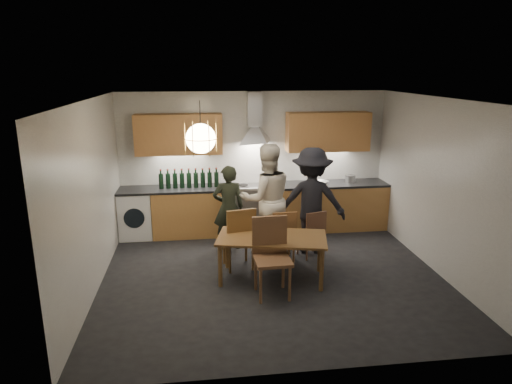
{
  "coord_description": "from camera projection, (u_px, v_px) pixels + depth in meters",
  "views": [
    {
      "loc": [
        -1.04,
        -6.18,
        3.01
      ],
      "look_at": [
        -0.19,
        0.4,
        1.2
      ],
      "focal_mm": 32.0,
      "sensor_mm": 36.0,
      "label": 1
    }
  ],
  "objects": [
    {
      "name": "counter_run",
      "position": [
        257.0,
        209.0,
        8.58
      ],
      "size": [
        5.0,
        0.62,
        0.9
      ],
      "color": "tan",
      "rests_on": "ground"
    },
    {
      "name": "chair_front",
      "position": [
        271.0,
        251.0,
        6.18
      ],
      "size": [
        0.5,
        0.5,
        1.07
      ],
      "rotation": [
        0.0,
        0.0,
        0.04
      ],
      "color": "brown",
      "rests_on": "ground"
    },
    {
      "name": "person_right",
      "position": [
        311.0,
        201.0,
        7.53
      ],
      "size": [
        1.25,
        0.87,
        1.77
      ],
      "primitive_type": "imported",
      "rotation": [
        0.0,
        0.0,
        2.94
      ],
      "color": "black",
      "rests_on": "ground"
    },
    {
      "name": "ground",
      "position": [
        272.0,
        276.0,
        6.83
      ],
      "size": [
        5.0,
        5.0,
        0.0
      ],
      "primitive_type": "plane",
      "color": "black",
      "rests_on": "ground"
    },
    {
      "name": "pendant_lamp",
      "position": [
        201.0,
        139.0,
        6.06
      ],
      "size": [
        0.43,
        0.43,
        0.7
      ],
      "color": "black",
      "rests_on": "ground"
    },
    {
      "name": "wine_bottles",
      "position": [
        189.0,
        178.0,
        8.27
      ],
      "size": [
        1.08,
        0.08,
        0.35
      ],
      "color": "black",
      "rests_on": "counter_run"
    },
    {
      "name": "person_left",
      "position": [
        228.0,
        208.0,
        7.69
      ],
      "size": [
        0.56,
        0.4,
        1.46
      ],
      "primitive_type": "imported",
      "rotation": [
        0.0,
        0.0,
        3.23
      ],
      "color": "black",
      "rests_on": "ground"
    },
    {
      "name": "dining_table",
      "position": [
        272.0,
        242.0,
        6.59
      ],
      "size": [
        1.69,
        1.1,
        0.66
      ],
      "rotation": [
        0.0,
        0.0,
        -0.22
      ],
      "color": "brown",
      "rests_on": "ground"
    },
    {
      "name": "person_mid",
      "position": [
        267.0,
        199.0,
        7.49
      ],
      "size": [
        0.98,
        0.81,
        1.85
      ],
      "primitive_type": "imported",
      "rotation": [
        0.0,
        0.0,
        3.27
      ],
      "color": "beige",
      "rests_on": "ground"
    },
    {
      "name": "chair_back_mid",
      "position": [
        283.0,
        233.0,
        7.21
      ],
      "size": [
        0.4,
        0.4,
        0.86
      ],
      "rotation": [
        0.0,
        0.0,
        3.18
      ],
      "color": "brown",
      "rests_on": "ground"
    },
    {
      "name": "stock_pot",
      "position": [
        350.0,
        179.0,
        8.67
      ],
      "size": [
        0.19,
        0.19,
        0.13
      ],
      "primitive_type": "cylinder",
      "rotation": [
        0.0,
        0.0,
        -0.01
      ],
      "color": "#B9B9BD",
      "rests_on": "counter_run"
    },
    {
      "name": "room_shell",
      "position": [
        273.0,
        164.0,
        6.38
      ],
      "size": [
        5.02,
        4.52,
        2.61
      ],
      "color": "silver",
      "rests_on": "ground"
    },
    {
      "name": "wall_fixtures",
      "position": [
        255.0,
        132.0,
        8.31
      ],
      "size": [
        4.3,
        0.54,
        1.1
      ],
      "color": "tan",
      "rests_on": "ground"
    },
    {
      "name": "chair_back_right",
      "position": [
        313.0,
        231.0,
        7.37
      ],
      "size": [
        0.45,
        0.45,
        0.8
      ],
      "rotation": [
        0.0,
        0.0,
        3.44
      ],
      "color": "brown",
      "rests_on": "ground"
    },
    {
      "name": "chair_back_left",
      "position": [
        240.0,
        234.0,
        6.9
      ],
      "size": [
        0.53,
        0.53,
        1.0
      ],
      "rotation": [
        0.0,
        0.0,
        3.33
      ],
      "color": "brown",
      "rests_on": "ground"
    },
    {
      "name": "range_stove",
      "position": [
        256.0,
        209.0,
        8.57
      ],
      "size": [
        0.9,
        0.6,
        0.92
      ],
      "color": "silver",
      "rests_on": "ground"
    },
    {
      "name": "mixing_bowl",
      "position": [
        320.0,
        183.0,
        8.53
      ],
      "size": [
        0.37,
        0.37,
        0.07
      ],
      "primitive_type": "imported",
      "rotation": [
        0.0,
        0.0,
        0.4
      ],
      "color": "silver",
      "rests_on": "counter_run"
    }
  ]
}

